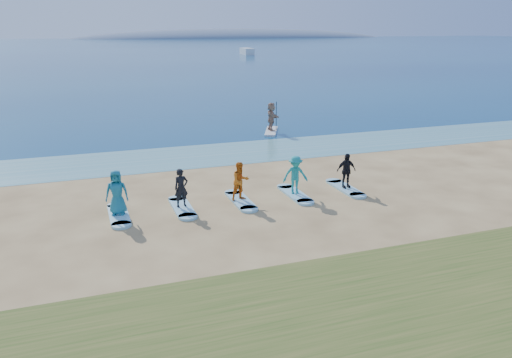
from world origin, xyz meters
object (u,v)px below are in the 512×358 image
object	(u,v)px
student_1	(181,188)
surfboard_2	(241,201)
boat_offshore_b	(247,55)
surfboard_4	(345,188)
student_0	(117,192)
student_4	(346,171)
paddleboarder	(271,116)
surfboard_0	(119,215)
student_2	(240,181)
surfboard_3	(295,194)
student_3	(295,175)
surfboard_1	(182,207)
paddleboard	(271,131)

from	to	relation	value
student_1	surfboard_2	size ratio (longest dim) A/B	0.68
boat_offshore_b	surfboard_4	distance (m)	109.16
student_0	student_4	distance (m)	9.48
paddleboarder	student_4	size ratio (longest dim) A/B	1.23
surfboard_0	student_2	world-z (taller)	student_2
surfboard_3	surfboard_4	bearing A→B (deg)	0.00
student_2	surfboard_4	bearing A→B (deg)	-10.95
student_0	surfboard_2	size ratio (longest dim) A/B	0.76
surfboard_0	student_1	world-z (taller)	student_1
paddleboarder	student_3	world-z (taller)	paddleboarder
boat_offshore_b	surfboard_4	xyz separation A→B (m)	(-30.88, -104.70, 0.04)
student_2	student_1	bearing A→B (deg)	169.05
boat_offshore_b	surfboard_2	bearing A→B (deg)	-104.97
surfboard_1	student_1	size ratio (longest dim) A/B	1.47
paddleboard	surfboard_4	world-z (taller)	paddleboard
paddleboard	student_0	bearing A→B (deg)	-106.52
student_3	student_4	size ratio (longest dim) A/B	1.06
surfboard_1	student_1	world-z (taller)	student_1
paddleboard	boat_offshore_b	xyz separation A→B (m)	(29.45, 92.24, -0.06)
paddleboarder	surfboard_0	distance (m)	16.60
surfboard_2	student_4	bearing A→B (deg)	0.00
surfboard_0	student_4	size ratio (longest dim) A/B	1.47
surfboard_2	student_2	size ratio (longest dim) A/B	1.42
surfboard_1	surfboard_2	bearing A→B (deg)	0.00
surfboard_0	surfboard_3	bearing A→B (deg)	0.00
paddleboarder	surfboard_3	size ratio (longest dim) A/B	0.84
student_0	boat_offshore_b	bearing A→B (deg)	81.45
student_1	student_4	world-z (taller)	same
student_2	paddleboard	bearing A→B (deg)	52.67
paddleboarder	student_4	bearing A→B (deg)	176.50
boat_offshore_b	student_1	world-z (taller)	student_1
paddleboarder	student_4	distance (m)	12.54
student_3	surfboard_4	xyz separation A→B (m)	(2.37, 0.00, -0.84)
surfboard_2	student_3	distance (m)	2.52
surfboard_0	student_2	bearing A→B (deg)	0.00
surfboard_0	student_3	xyz separation A→B (m)	(7.11, 0.00, 0.84)
paddleboarder	student_0	xyz separation A→B (m)	(-10.92, -12.46, -0.12)
paddleboard	boat_offshore_b	world-z (taller)	boat_offshore_b
paddleboarder	surfboard_0	bearing A→B (deg)	141.84
student_4	surfboard_2	bearing A→B (deg)	-177.29
paddleboarder	surfboard_1	size ratio (longest dim) A/B	0.84
boat_offshore_b	surfboard_4	bearing A→B (deg)	-102.61
paddleboard	student_1	world-z (taller)	student_1
student_0	student_4	xyz separation A→B (m)	(9.48, 0.00, -0.09)
surfboard_2	surfboard_1	bearing A→B (deg)	180.00
student_2	student_3	world-z (taller)	student_3
student_0	student_4	size ratio (longest dim) A/B	1.12
paddleboard	student_4	distance (m)	12.57
surfboard_4	student_1	bearing A→B (deg)	180.00
surfboard_0	student_0	world-z (taller)	student_0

